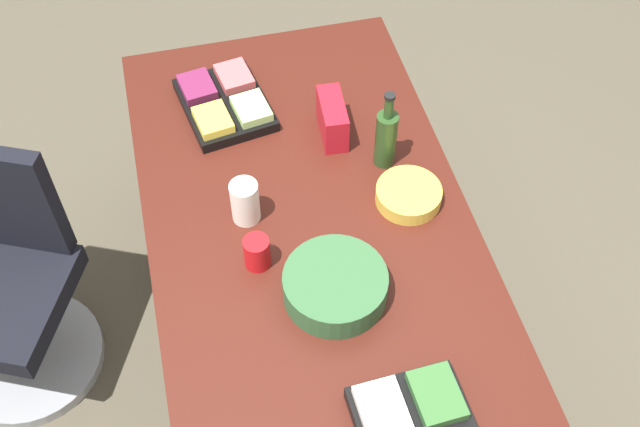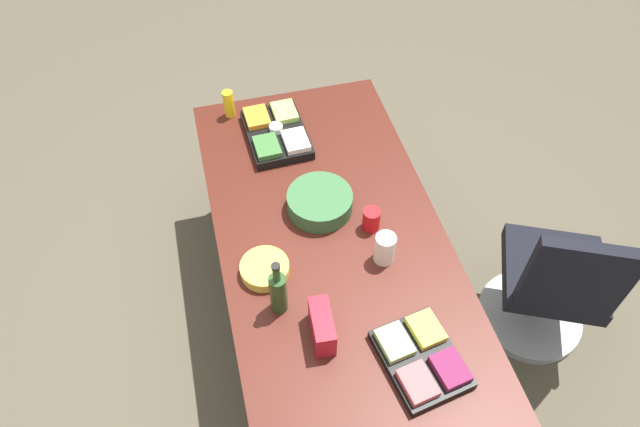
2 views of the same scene
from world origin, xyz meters
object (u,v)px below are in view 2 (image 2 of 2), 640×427
(veggie_tray, at_px, (276,133))
(mustard_bottle, at_px, (229,104))
(red_solo_cup, at_px, (371,219))
(fruit_platter, at_px, (421,358))
(chip_bag_red, at_px, (322,326))
(office_chair, at_px, (549,290))
(chip_bowl, at_px, (265,269))
(conference_table, at_px, (331,246))
(salad_bowl, at_px, (320,202))
(wine_bottle, at_px, (278,292))
(mayo_jar, at_px, (385,248))

(veggie_tray, xyz_separation_m, mustard_bottle, (-0.24, -0.21, 0.04))
(mustard_bottle, relative_size, red_solo_cup, 1.41)
(fruit_platter, height_order, chip_bag_red, chip_bag_red)
(fruit_platter, distance_m, chip_bag_red, 0.40)
(chip_bag_red, bearing_deg, fruit_platter, 58.97)
(chip_bag_red, relative_size, red_solo_cup, 1.82)
(office_chair, bearing_deg, chip_bag_red, -83.07)
(fruit_platter, height_order, chip_bowl, fruit_platter)
(conference_table, bearing_deg, mustard_bottle, -161.12)
(salad_bowl, relative_size, wine_bottle, 1.01)
(conference_table, distance_m, office_chair, 1.14)
(conference_table, distance_m, salad_bowl, 0.21)
(mustard_bottle, bearing_deg, office_chair, 47.46)
(chip_bag_red, bearing_deg, veggie_tray, 177.38)
(office_chair, xyz_separation_m, fruit_platter, (0.35, -0.87, 0.41))
(wine_bottle, xyz_separation_m, chip_bowl, (-0.18, -0.03, -0.09))
(mustard_bottle, xyz_separation_m, mayo_jar, (1.11, 0.51, -0.00))
(conference_table, relative_size, wine_bottle, 6.85)
(mayo_jar, bearing_deg, veggie_tray, -160.87)
(mustard_bottle, bearing_deg, chip_bowl, -0.55)
(office_chair, distance_m, veggie_tray, 1.60)
(office_chair, bearing_deg, veggie_tray, -131.19)
(wine_bottle, xyz_separation_m, red_solo_cup, (-0.31, 0.49, -0.06))
(veggie_tray, relative_size, wine_bottle, 1.42)
(veggie_tray, height_order, mayo_jar, mayo_jar)
(chip_bag_red, bearing_deg, office_chair, 96.93)
(wine_bottle, bearing_deg, fruit_platter, 52.07)
(conference_table, height_order, wine_bottle, wine_bottle)
(fruit_platter, bearing_deg, chip_bowl, -137.68)
(veggie_tray, bearing_deg, mayo_jar, 19.13)
(salad_bowl, xyz_separation_m, veggie_tray, (-0.52, -0.10, -0.01))
(chip_bag_red, height_order, red_solo_cup, chip_bag_red)
(fruit_platter, bearing_deg, chip_bag_red, -121.03)
(office_chair, height_order, chip_bowl, office_chair)
(salad_bowl, relative_size, chip_bag_red, 1.54)
(mustard_bottle, xyz_separation_m, chip_bowl, (1.06, -0.01, -0.05))
(wine_bottle, bearing_deg, veggie_tray, 169.16)
(salad_bowl, relative_size, red_solo_cup, 2.80)
(veggie_tray, bearing_deg, salad_bowl, 10.94)
(conference_table, distance_m, mayo_jar, 0.30)
(office_chair, xyz_separation_m, mayo_jar, (-0.15, -0.86, 0.45))
(office_chair, height_order, mayo_jar, office_chair)
(office_chair, xyz_separation_m, chip_bag_red, (0.15, -1.22, 0.45))
(fruit_platter, relative_size, red_solo_cup, 3.65)
(fruit_platter, bearing_deg, salad_bowl, -167.53)
(mustard_bottle, height_order, chip_bag_red, mustard_bottle)
(conference_table, height_order, mayo_jar, mayo_jar)
(conference_table, relative_size, chip_bag_red, 10.45)
(conference_table, distance_m, wine_bottle, 0.47)
(mayo_jar, bearing_deg, chip_bowl, -96.27)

